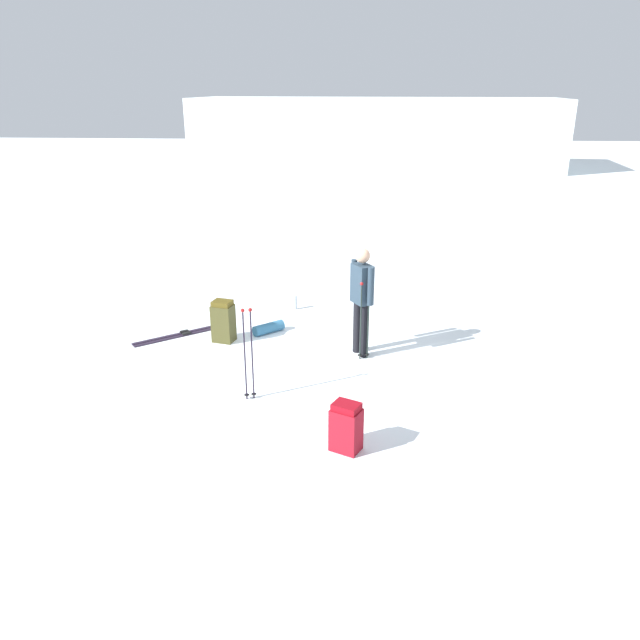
# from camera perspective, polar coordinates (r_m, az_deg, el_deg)

# --- Properties ---
(ground_plane) EXTENTS (80.00, 80.00, 0.00)m
(ground_plane) POSITION_cam_1_polar(r_m,az_deg,el_deg) (9.26, 0.00, -4.04)
(ground_plane) COLOR white
(distant_snow_ridge) EXTENTS (18.69, 6.60, 3.33)m
(distant_snow_ridge) POSITION_cam_1_polar(r_m,az_deg,el_deg) (32.59, 5.07, 17.14)
(distant_snow_ridge) COLOR white
(distant_snow_ridge) RESTS_ON ground_plane
(skier_standing) EXTENTS (0.36, 0.50, 1.70)m
(skier_standing) POSITION_cam_1_polar(r_m,az_deg,el_deg) (9.24, 3.93, 2.24)
(skier_standing) COLOR black
(skier_standing) RESTS_ON ground_plane
(ski_pair_near) EXTENTS (1.53, 1.23, 0.05)m
(ski_pair_near) POSITION_cam_1_polar(r_m,az_deg,el_deg) (10.54, -12.52, -1.25)
(ski_pair_near) COLOR #261B2D
(ski_pair_near) RESTS_ON ground_plane
(backpack_large_dark) EXTENTS (0.41, 0.37, 0.60)m
(backpack_large_dark) POSITION_cam_1_polar(r_m,az_deg,el_deg) (7.06, 2.46, -10.02)
(backpack_large_dark) COLOR maroon
(backpack_large_dark) RESTS_ON ground_plane
(backpack_bright) EXTENTS (0.39, 0.34, 0.70)m
(backpack_bright) POSITION_cam_1_polar(r_m,az_deg,el_deg) (10.04, -9.06, -0.13)
(backpack_bright) COLOR #454320
(backpack_bright) RESTS_ON ground_plane
(ski_poles_planted_near) EXTENTS (0.16, 0.10, 1.30)m
(ski_poles_planted_near) POSITION_cam_1_polar(r_m,az_deg,el_deg) (8.00, -6.75, -2.78)
(ski_poles_planted_near) COLOR black
(ski_poles_planted_near) RESTS_ON ground_plane
(ski_poles_planted_far) EXTENTS (0.18, 0.10, 1.24)m
(ski_poles_planted_far) POSITION_cam_1_polar(r_m,az_deg,el_deg) (9.17, 4.20, 0.32)
(ski_poles_planted_far) COLOR black
(ski_poles_planted_far) RESTS_ON ground_plane
(sleeping_mat_rolled) EXTENTS (0.53, 0.50, 0.18)m
(sleeping_mat_rolled) POSITION_cam_1_polar(r_m,az_deg,el_deg) (10.36, -4.85, -0.76)
(sleeping_mat_rolled) COLOR teal
(sleeping_mat_rolled) RESTS_ON ground_plane
(thermos_bottle) EXTENTS (0.07, 0.07, 0.26)m
(thermos_bottle) POSITION_cam_1_polar(r_m,az_deg,el_deg) (11.42, -2.33, 1.65)
(thermos_bottle) COLOR #ADB9C5
(thermos_bottle) RESTS_ON ground_plane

